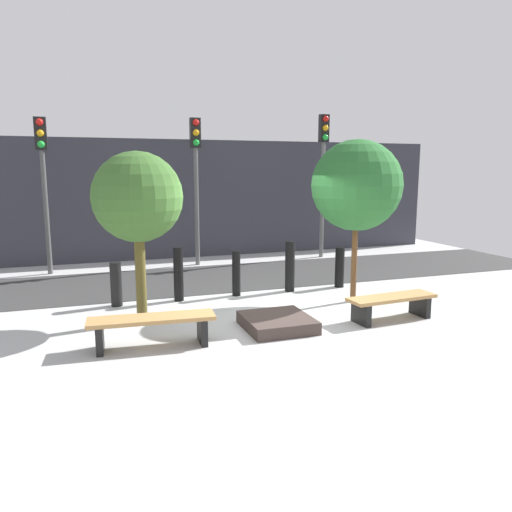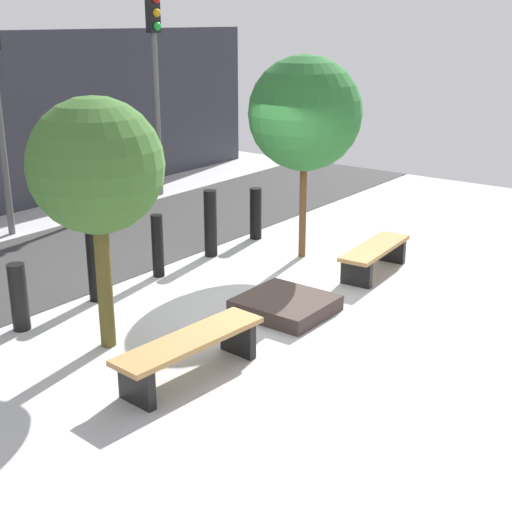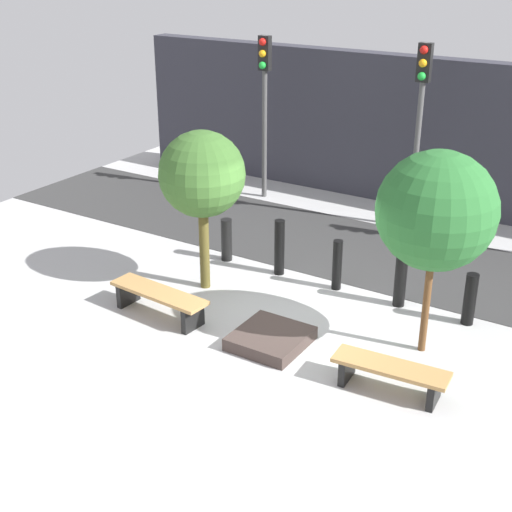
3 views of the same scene
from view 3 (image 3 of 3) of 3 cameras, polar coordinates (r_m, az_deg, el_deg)
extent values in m
plane|color=#B6B6B6|center=(11.71, 2.46, -5.98)|extent=(18.00, 18.00, 0.00)
cube|color=#363636|center=(14.64, 9.55, 0.12)|extent=(18.00, 3.12, 0.01)
cube|color=#33333D|center=(17.06, 14.44, 9.29)|extent=(16.20, 0.50, 3.47)
cube|color=black|center=(12.64, -10.18, -2.94)|extent=(0.14, 0.48, 0.41)
cube|color=black|center=(11.70, -5.08, -4.95)|extent=(0.14, 0.48, 0.41)
cube|color=#B2844C|center=(12.05, -7.79, -2.93)|extent=(1.88, 0.61, 0.06)
cube|color=black|center=(10.49, 7.29, -8.90)|extent=(0.13, 0.47, 0.37)
cube|color=black|center=(10.21, 14.07, -10.52)|extent=(0.13, 0.47, 0.37)
cube|color=#B2844C|center=(10.21, 10.72, -8.71)|extent=(1.66, 0.59, 0.06)
cube|color=#433631|center=(11.28, 1.17, -6.62)|extent=(1.08, 1.13, 0.21)
cylinder|color=brown|center=(12.80, -4.17, 1.05)|extent=(0.18, 0.18, 1.74)
sphere|color=#3B672B|center=(12.35, -4.35, 6.55)|extent=(1.51, 1.51, 1.51)
cylinder|color=brown|center=(11.05, 13.52, -3.25)|extent=(0.11, 0.11, 1.82)
sphere|color=#2A6B2F|center=(10.50, 14.24, 3.53)|extent=(1.76, 1.76, 1.76)
cylinder|color=black|center=(14.06, -2.37, 1.31)|extent=(0.22, 0.22, 0.86)
cylinder|color=black|center=(13.41, 1.89, 0.69)|extent=(0.19, 0.19, 1.09)
cylinder|color=black|center=(12.93, 6.51, -0.72)|extent=(0.17, 0.17, 0.95)
cylinder|color=black|center=(12.48, 11.50, -1.65)|extent=(0.21, 0.21, 1.09)
cylinder|color=black|center=(12.21, 16.74, -3.32)|extent=(0.21, 0.21, 0.90)
cylinder|color=#4D4D4D|center=(17.25, 0.68, 10.86)|extent=(0.12, 0.12, 3.85)
cube|color=black|center=(16.97, 0.71, 15.92)|extent=(0.28, 0.16, 0.78)
sphere|color=red|center=(16.85, 0.52, 16.76)|extent=(0.17, 0.17, 0.17)
sphere|color=orange|center=(16.88, 0.52, 15.88)|extent=(0.17, 0.17, 0.17)
sphere|color=green|center=(16.92, 0.51, 15.01)|extent=(0.17, 0.17, 0.17)
cylinder|color=#555555|center=(15.65, 12.79, 9.10)|extent=(0.12, 0.12, 3.96)
cube|color=black|center=(15.34, 13.34, 14.83)|extent=(0.28, 0.16, 0.78)
sphere|color=red|center=(15.20, 13.29, 15.75)|extent=(0.17, 0.17, 0.17)
sphere|color=orange|center=(15.24, 13.20, 14.79)|extent=(0.17, 0.17, 0.17)
sphere|color=green|center=(15.28, 13.11, 13.83)|extent=(0.17, 0.17, 0.17)
camera|label=1|loc=(8.62, -46.48, -6.11)|focal=35.00mm
camera|label=2|loc=(12.79, -41.86, 8.27)|focal=50.00mm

